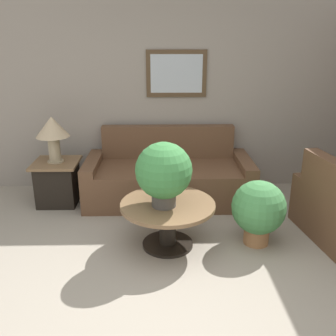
{
  "coord_description": "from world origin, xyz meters",
  "views": [
    {
      "loc": [
        -0.14,
        -2.53,
        2.15
      ],
      "look_at": [
        -0.04,
        1.72,
        0.64
      ],
      "focal_mm": 40.0,
      "sensor_mm": 36.0,
      "label": 1
    }
  ],
  "objects_px": {
    "couch_main": "(168,178)",
    "potted_plant_on_table": "(164,172)",
    "side_table": "(58,182)",
    "potted_plant_floor": "(258,209)",
    "coffee_table": "(168,215)",
    "table_lamp": "(52,130)"
  },
  "relations": [
    {
      "from": "couch_main",
      "to": "potted_plant_on_table",
      "type": "bearing_deg",
      "value": -93.48
    },
    {
      "from": "side_table",
      "to": "potted_plant_floor",
      "type": "xyz_separation_m",
      "value": [
        2.42,
        -1.11,
        0.11
      ]
    },
    {
      "from": "coffee_table",
      "to": "potted_plant_floor",
      "type": "xyz_separation_m",
      "value": [
        0.97,
        0.03,
        0.04
      ]
    },
    {
      "from": "potted_plant_on_table",
      "to": "potted_plant_floor",
      "type": "height_order",
      "value": "potted_plant_on_table"
    },
    {
      "from": "side_table",
      "to": "couch_main",
      "type": "bearing_deg",
      "value": 3.71
    },
    {
      "from": "potted_plant_on_table",
      "to": "potted_plant_floor",
      "type": "distance_m",
      "value": 1.11
    },
    {
      "from": "side_table",
      "to": "potted_plant_on_table",
      "type": "height_order",
      "value": "potted_plant_on_table"
    },
    {
      "from": "potted_plant_on_table",
      "to": "potted_plant_floor",
      "type": "bearing_deg",
      "value": 4.89
    },
    {
      "from": "coffee_table",
      "to": "potted_plant_floor",
      "type": "bearing_deg",
      "value": 1.63
    },
    {
      "from": "potted_plant_on_table",
      "to": "potted_plant_floor",
      "type": "xyz_separation_m",
      "value": [
        1.01,
        0.09,
        -0.46
      ]
    },
    {
      "from": "table_lamp",
      "to": "potted_plant_floor",
      "type": "relative_size",
      "value": 0.84
    },
    {
      "from": "potted_plant_on_table",
      "to": "side_table",
      "type": "bearing_deg",
      "value": 139.56
    },
    {
      "from": "table_lamp",
      "to": "potted_plant_on_table",
      "type": "relative_size",
      "value": 0.9
    },
    {
      "from": "table_lamp",
      "to": "potted_plant_on_table",
      "type": "distance_m",
      "value": 1.85
    },
    {
      "from": "coffee_table",
      "to": "table_lamp",
      "type": "distance_m",
      "value": 1.95
    },
    {
      "from": "table_lamp",
      "to": "potted_plant_floor",
      "type": "height_order",
      "value": "table_lamp"
    },
    {
      "from": "side_table",
      "to": "potted_plant_on_table",
      "type": "relative_size",
      "value": 0.88
    },
    {
      "from": "coffee_table",
      "to": "potted_plant_floor",
      "type": "relative_size",
      "value": 1.39
    },
    {
      "from": "couch_main",
      "to": "side_table",
      "type": "bearing_deg",
      "value": -176.29
    },
    {
      "from": "couch_main",
      "to": "side_table",
      "type": "distance_m",
      "value": 1.49
    },
    {
      "from": "potted_plant_on_table",
      "to": "table_lamp",
      "type": "bearing_deg",
      "value": 139.56
    },
    {
      "from": "side_table",
      "to": "potted_plant_floor",
      "type": "distance_m",
      "value": 2.66
    }
  ]
}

